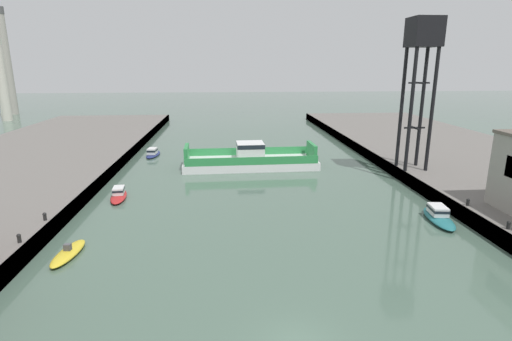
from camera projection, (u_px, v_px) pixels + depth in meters
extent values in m
cube|color=#423D38|center=(72.00, 210.00, 38.85)|extent=(0.30, 140.00, 1.44)
cube|color=#423D38|center=(440.00, 200.00, 41.61)|extent=(0.30, 140.00, 1.44)
cube|color=silver|center=(250.00, 163.00, 57.78)|extent=(19.26, 7.19, 1.10)
cube|color=#2D8947|center=(248.00, 151.00, 60.62)|extent=(18.30, 0.68, 1.10)
cube|color=#2D8947|center=(252.00, 161.00, 54.38)|extent=(18.30, 0.68, 1.10)
cube|color=silver|center=(250.00, 151.00, 57.32)|extent=(3.92, 3.75, 2.51)
cube|color=black|center=(250.00, 145.00, 57.09)|extent=(3.96, 3.79, 0.60)
cube|color=#2D8947|center=(312.00, 151.00, 58.30)|extent=(0.64, 4.64, 2.20)
cube|color=#2D8947|center=(187.00, 154.00, 56.42)|extent=(0.64, 4.64, 2.20)
ellipsoid|color=red|center=(119.00, 197.00, 44.22)|extent=(2.21, 5.28, 0.46)
cube|color=silver|center=(119.00, 190.00, 44.43)|extent=(1.34, 1.91, 0.76)
cube|color=black|center=(119.00, 190.00, 44.40)|extent=(1.38, 1.97, 0.23)
ellipsoid|color=navy|center=(153.00, 155.00, 64.95)|extent=(2.25, 5.64, 0.41)
cube|color=silver|center=(152.00, 151.00, 64.38)|extent=(1.42, 2.03, 0.94)
cube|color=black|center=(152.00, 150.00, 64.35)|extent=(1.46, 2.08, 0.28)
ellipsoid|color=yellow|center=(68.00, 253.00, 30.94)|extent=(1.98, 4.99, 0.51)
cube|color=#4C4C51|center=(68.00, 247.00, 30.80)|extent=(0.55, 0.45, 0.50)
ellipsoid|color=#237075|center=(439.00, 219.00, 37.79)|extent=(2.68, 6.13, 0.58)
cube|color=silver|center=(438.00, 210.00, 38.04)|extent=(1.62, 2.23, 0.83)
cube|color=black|center=(438.00, 209.00, 38.01)|extent=(1.67, 2.29, 0.25)
cylinder|color=black|center=(401.00, 109.00, 50.89)|extent=(0.44, 0.44, 14.97)
cylinder|color=black|center=(422.00, 109.00, 51.09)|extent=(0.44, 0.44, 14.97)
cylinder|color=black|center=(411.00, 111.00, 48.33)|extent=(0.44, 0.44, 14.97)
cylinder|color=black|center=(432.00, 111.00, 48.53)|extent=(0.44, 0.44, 14.97)
cube|color=black|center=(414.00, 128.00, 50.29)|extent=(2.66, 0.20, 0.20)
cube|color=black|center=(414.00, 128.00, 50.29)|extent=(0.20, 2.66, 0.20)
cube|color=black|center=(419.00, 83.00, 48.86)|extent=(2.66, 0.20, 0.20)
cube|color=black|center=(419.00, 83.00, 48.86)|extent=(0.20, 2.66, 0.20)
cube|color=black|center=(424.00, 32.00, 47.34)|extent=(3.46, 3.46, 3.43)
cylinder|color=black|center=(19.00, 239.00, 29.95)|extent=(0.28, 0.28, 0.55)
sphere|color=black|center=(19.00, 236.00, 29.88)|extent=(0.32, 0.32, 0.32)
cylinder|color=black|center=(508.00, 226.00, 32.41)|extent=(0.28, 0.28, 0.55)
sphere|color=black|center=(509.00, 223.00, 32.34)|extent=(0.32, 0.32, 0.32)
cylinder|color=black|center=(45.00, 217.00, 34.24)|extent=(0.28, 0.28, 0.55)
sphere|color=black|center=(44.00, 214.00, 34.17)|extent=(0.32, 0.32, 0.32)
cylinder|color=black|center=(468.00, 203.00, 37.80)|extent=(0.28, 0.28, 0.55)
sphere|color=black|center=(468.00, 200.00, 37.73)|extent=(0.32, 0.32, 0.32)
cylinder|color=#9E998E|center=(6.00, 62.00, 115.11)|extent=(2.57, 2.57, 30.06)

